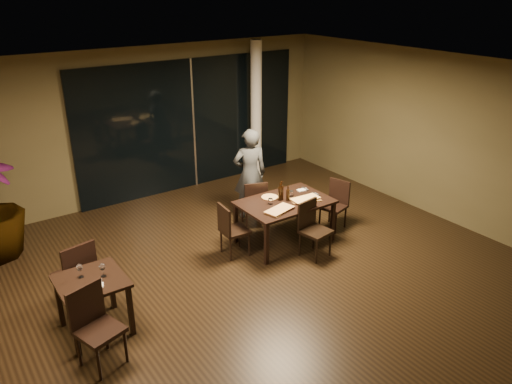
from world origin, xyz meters
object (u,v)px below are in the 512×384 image
(chair_main_right, at_px, (336,202))
(bottle_b, at_px, (288,193))
(main_table, at_px, (285,205))
(side_table, at_px, (92,288))
(chair_main_near, at_px, (312,226))
(chair_side_far, at_px, (77,272))
(chair_side_near, at_px, (94,322))
(diner, at_px, (250,174))
(bottle_a, at_px, (280,192))
(chair_main_far, at_px, (255,202))
(bottle_c, at_px, (281,191))
(chair_main_left, at_px, (230,228))

(chair_main_right, xyz_separation_m, bottle_b, (-1.05, 0.06, 0.39))
(main_table, relative_size, side_table, 1.88)
(chair_main_near, height_order, bottle_b, bottle_b)
(main_table, distance_m, chair_main_right, 1.12)
(side_table, height_order, chair_side_far, chair_side_far)
(chair_main_right, xyz_separation_m, chair_side_near, (-4.67, -1.00, 0.06))
(main_table, height_order, diner, diner)
(chair_side_far, bearing_deg, bottle_a, 168.56)
(chair_main_right, distance_m, bottle_a, 1.22)
(chair_main_far, distance_m, diner, 0.58)
(chair_main_far, height_order, diner, diner)
(chair_main_right, distance_m, bottle_c, 1.20)
(chair_main_left, relative_size, chair_side_far, 0.88)
(side_table, xyz_separation_m, diner, (3.49, 1.66, 0.23))
(chair_main_left, distance_m, bottle_a, 1.04)
(bottle_a, bearing_deg, bottle_b, -44.83)
(bottle_a, bearing_deg, chair_side_far, 179.91)
(main_table, xyz_separation_m, chair_main_right, (1.10, -0.07, -0.19))
(chair_main_right, relative_size, chair_side_far, 0.87)
(bottle_b, bearing_deg, chair_main_far, 101.82)
(main_table, xyz_separation_m, chair_main_left, (-0.99, 0.13, -0.18))
(chair_side_near, distance_m, bottle_c, 3.75)
(chair_main_near, xyz_separation_m, bottle_a, (-0.14, 0.67, 0.39))
(chair_main_left, distance_m, chair_main_right, 2.10)
(chair_main_right, distance_m, chair_side_far, 4.52)
(chair_side_near, distance_m, bottle_a, 3.73)
(chair_main_near, xyz_separation_m, bottle_c, (-0.11, 0.67, 0.40))
(chair_main_left, xyz_separation_m, bottle_c, (0.98, -0.04, 0.42))
(chair_main_near, bearing_deg, chair_side_far, 159.62)
(chair_main_far, relative_size, chair_main_near, 0.97)
(diner, relative_size, bottle_c, 5.24)
(diner, height_order, bottle_c, diner)
(chair_main_far, distance_m, chair_main_left, 1.08)
(chair_main_far, distance_m, bottle_a, 0.77)
(chair_main_near, relative_size, chair_main_left, 1.03)
(diner, bearing_deg, chair_main_far, 85.79)
(diner, height_order, bottle_b, diner)
(chair_main_near, distance_m, chair_side_far, 3.57)
(chair_main_right, height_order, chair_side_near, chair_side_near)
(main_table, xyz_separation_m, chair_side_far, (-3.41, 0.09, -0.11))
(chair_side_near, bearing_deg, chair_main_left, 7.43)
(chair_main_left, bearing_deg, side_table, 109.58)
(side_table, bearing_deg, chair_side_far, 91.22)
(chair_main_near, relative_size, chair_side_far, 0.91)
(chair_main_far, bearing_deg, chair_side_near, 46.91)
(main_table, bearing_deg, chair_side_near, -163.31)
(side_table, height_order, bottle_a, bottle_a)
(side_table, relative_size, bottle_a, 2.62)
(chair_side_far, distance_m, bottle_a, 3.39)
(bottle_a, relative_size, bottle_b, 1.16)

